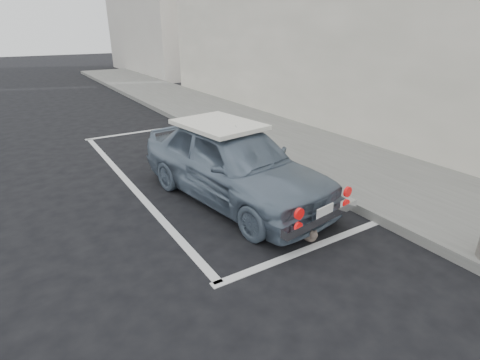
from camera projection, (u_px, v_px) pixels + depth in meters
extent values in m
plane|color=black|center=(259.00, 242.00, 5.16)|extent=(80.00, 80.00, 0.00)
cube|color=slate|center=(326.00, 157.00, 8.27)|extent=(2.80, 40.00, 0.15)
cube|color=black|center=(317.00, 80.00, 10.04)|extent=(0.10, 16.00, 2.40)
cube|color=beige|center=(157.00, 3.00, 22.40)|extent=(3.50, 10.00, 8.00)
cube|color=silver|center=(310.00, 248.00, 5.01)|extent=(3.00, 0.12, 0.01)
cube|color=silver|center=(141.00, 132.00, 10.49)|extent=(3.00, 0.12, 0.01)
cube|color=silver|center=(129.00, 183.00, 7.06)|extent=(0.12, 7.00, 0.01)
imported|color=slate|center=(233.00, 163.00, 6.22)|extent=(2.07, 4.00, 1.30)
cube|color=white|center=(219.00, 124.00, 6.27)|extent=(1.27, 1.59, 0.07)
cube|color=silver|center=(322.00, 217.00, 5.02)|extent=(1.46, 0.33, 0.12)
cube|color=white|center=(325.00, 212.00, 4.95)|extent=(0.33, 0.07, 0.17)
cylinder|color=red|center=(299.00, 214.00, 4.60)|extent=(0.15, 0.06, 0.15)
cylinder|color=red|center=(348.00, 192.00, 5.21)|extent=(0.15, 0.06, 0.15)
cylinder|color=red|center=(298.00, 227.00, 4.67)|extent=(0.12, 0.06, 0.12)
cylinder|color=red|center=(346.00, 203.00, 5.28)|extent=(0.12, 0.06, 0.12)
ellipsoid|color=brown|center=(309.00, 234.00, 5.17)|extent=(0.28, 0.35, 0.19)
sphere|color=brown|center=(314.00, 234.00, 5.03)|extent=(0.12, 0.12, 0.12)
cone|color=brown|center=(312.00, 231.00, 5.00)|extent=(0.04, 0.04, 0.05)
cone|color=brown|center=(316.00, 230.00, 5.01)|extent=(0.04, 0.04, 0.05)
cylinder|color=brown|center=(307.00, 232.00, 5.35)|extent=(0.05, 0.20, 0.03)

